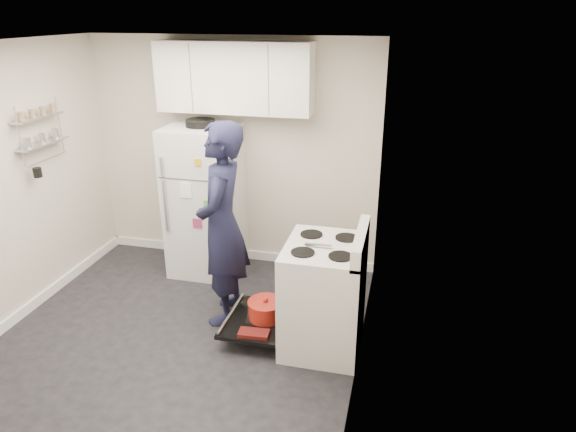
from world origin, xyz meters
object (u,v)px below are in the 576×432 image
(person, at_px, (222,225))
(electric_range, at_px, (322,297))
(open_oven_door, at_px, (261,314))
(refrigerator, at_px, (205,200))

(person, bearing_deg, electric_range, 69.95)
(open_oven_door, bearing_deg, electric_range, -1.64)
(open_oven_door, xyz_separation_m, person, (-0.41, 0.21, 0.74))
(refrigerator, bearing_deg, electric_range, -36.48)
(refrigerator, bearing_deg, person, -59.19)
(electric_range, xyz_separation_m, refrigerator, (-1.49, 1.10, 0.35))
(electric_range, distance_m, open_oven_door, 0.61)
(open_oven_door, height_order, person, person)
(refrigerator, xyz_separation_m, person, (0.52, -0.88, 0.12))
(electric_range, height_order, refrigerator, refrigerator)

